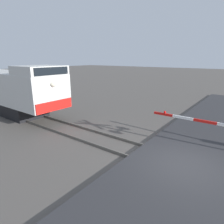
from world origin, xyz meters
The scene contains 4 objects.
ground_plane centered at (0.00, 0.00, 0.00)m, with size 160.00×160.00×0.00m, color #514C47.
rail_track_left centered at (-0.72, 0.00, 0.07)m, with size 0.08×80.00×0.15m, color #59544C.
rail_track_right centered at (0.72, 0.00, 0.07)m, with size 0.08×80.00×0.15m, color #59544C.
road_surface centered at (0.00, 0.00, 0.08)m, with size 36.00×4.51×0.15m, color #2D2D30.
Camera 1 is at (-7.37, -1.80, 4.37)m, focal length 30.83 mm.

